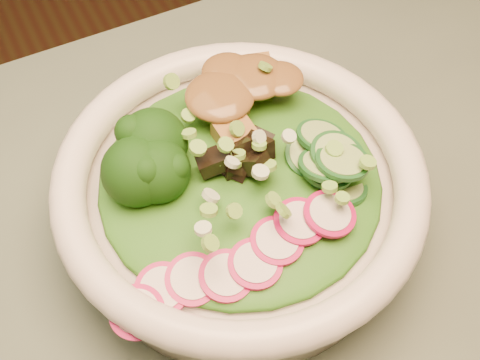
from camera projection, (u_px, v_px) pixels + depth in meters
name	position (u px, v px, depth m)	size (l,w,h in m)	color
salad_bowl	(240.00, 195.00, 0.55)	(0.30, 0.30, 0.08)	white
lettuce_bed	(240.00, 179.00, 0.53)	(0.23, 0.23, 0.03)	#195512
broccoli_florets	(150.00, 173.00, 0.51)	(0.09, 0.08, 0.05)	black
radish_slices	(251.00, 258.00, 0.48)	(0.12, 0.04, 0.02)	#B00D4C
cucumber_slices	(333.00, 166.00, 0.52)	(0.08, 0.08, 0.04)	#A8CC71
mushroom_heap	(239.00, 153.00, 0.52)	(0.08, 0.08, 0.04)	black
tofu_cubes	(237.00, 102.00, 0.56)	(0.10, 0.07, 0.04)	olive
peanut_sauce	(237.00, 90.00, 0.55)	(0.08, 0.06, 0.02)	brown
scallion_garnish	(240.00, 158.00, 0.51)	(0.21, 0.21, 0.03)	#77B43F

